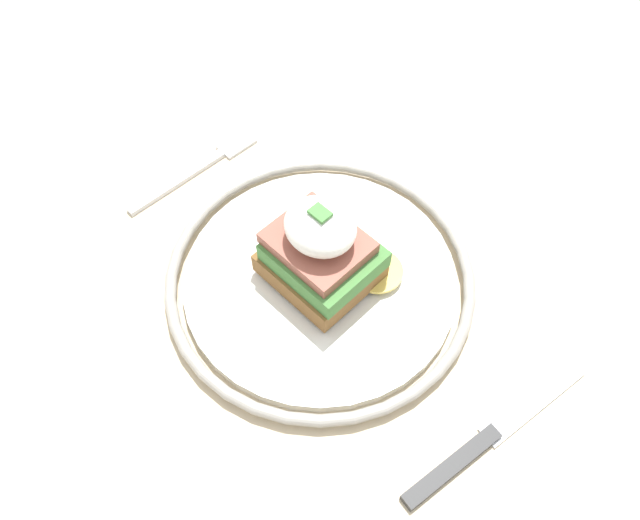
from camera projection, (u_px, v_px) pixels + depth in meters
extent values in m
plane|color=#9E9993|center=(328.00, 510.00, 1.14)|extent=(6.00, 6.00, 0.00)
cube|color=#C6B28E|center=(337.00, 324.00, 0.54)|extent=(1.01, 0.72, 0.03)
cylinder|color=#C6B28E|center=(273.00, 164.00, 1.14)|extent=(0.06, 0.06, 0.71)
cylinder|color=silver|center=(320.00, 279.00, 0.54)|extent=(0.24, 0.24, 0.01)
torus|color=gray|center=(320.00, 276.00, 0.54)|extent=(0.27, 0.27, 0.01)
cube|color=brown|center=(320.00, 267.00, 0.52)|extent=(0.09, 0.08, 0.02)
cube|color=#427A38|center=(324.00, 256.00, 0.51)|extent=(0.08, 0.07, 0.02)
cube|color=brown|center=(318.00, 243.00, 0.50)|extent=(0.08, 0.06, 0.01)
ellipsoid|color=white|center=(320.00, 226.00, 0.48)|extent=(0.06, 0.05, 0.03)
cylinder|color=#E5C656|center=(381.00, 274.00, 0.53)|extent=(0.04, 0.04, 0.00)
cube|color=#47843D|center=(320.00, 213.00, 0.46)|extent=(0.02, 0.01, 0.00)
cube|color=silver|center=(178.00, 182.00, 0.61)|extent=(0.01, 0.11, 0.00)
cube|color=silver|center=(236.00, 144.00, 0.64)|extent=(0.02, 0.04, 0.00)
cube|color=#2D2D2D|center=(452.00, 466.00, 0.45)|extent=(0.03, 0.09, 0.01)
cube|color=silver|center=(533.00, 401.00, 0.48)|extent=(0.03, 0.10, 0.00)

